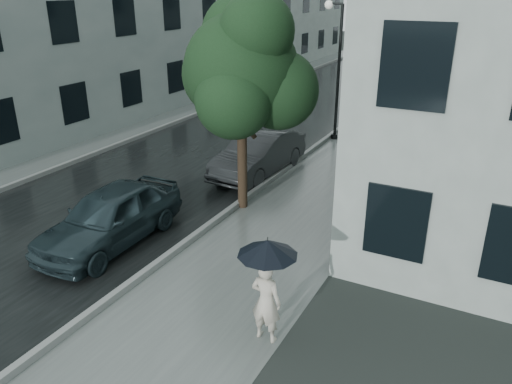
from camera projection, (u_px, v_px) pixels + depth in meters
The scene contains 14 objects.
ground at pixel (215, 286), 10.56m from camera, with size 120.00×120.00×0.00m, color black.
sidewalk at pixel (376, 141), 20.27m from camera, with size 3.50×60.00×0.01m, color slate.
kerb_near at pixel (333, 133), 21.02m from camera, with size 0.15×60.00×0.15m, color slate.
asphalt_road at pixel (259, 125), 22.53m from camera, with size 6.85×60.00×0.00m, color black.
kerb_far at pixel (195, 115), 23.99m from camera, with size 0.15×60.00×0.15m, color slate.
sidewalk_far at pixel (179, 114), 24.41m from camera, with size 1.70×60.00×0.01m, color #4C5451.
building_far_a at pixel (34, 13), 21.12m from camera, with size 7.02×20.00×9.50m.
building_far_b at pixel (265, 10), 39.41m from camera, with size 7.02×18.00×8.00m.
pedestrian at pixel (266, 302), 8.71m from camera, with size 0.57×0.37×1.56m, color #BCB6A5.
umbrella at pixel (268, 248), 8.28m from camera, with size 1.29×1.29×1.12m.
street_tree at pixel (243, 69), 12.93m from camera, with size 3.92×3.56×5.79m.
lamp_post at pixel (335, 63), 19.47m from camera, with size 0.85×0.32×5.34m.
car_near at pixel (110, 216), 12.08m from camera, with size 1.67×4.16×1.42m, color #1C2B30.
car_far at pixel (259, 153), 16.58m from camera, with size 1.47×4.21×1.39m, color black.
Camera 1 is at (4.90, -7.55, 5.93)m, focal length 35.00 mm.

